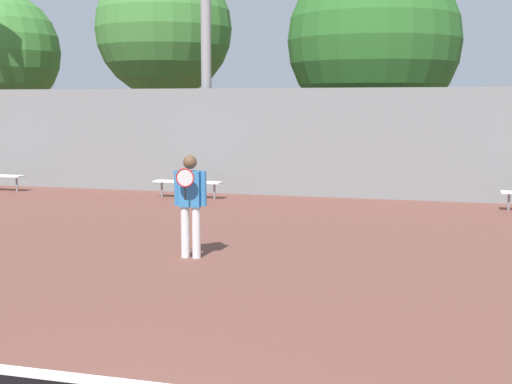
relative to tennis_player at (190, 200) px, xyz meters
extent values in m
cube|color=white|center=(1.60, -7.30, -0.06)|extent=(11.61, 0.04, 0.05)
cylinder|color=silver|center=(-0.10, 0.00, -0.55)|extent=(0.14, 0.14, 0.87)
cylinder|color=silver|center=(0.10, 0.02, -0.55)|extent=(0.14, 0.14, 0.87)
cube|color=teal|center=(0.00, 0.01, 0.18)|extent=(0.37, 0.22, 0.60)
cylinder|color=teal|center=(-0.23, -0.01, 0.19)|extent=(0.10, 0.10, 0.58)
cylinder|color=teal|center=(0.23, 0.02, 0.19)|extent=(0.10, 0.10, 0.58)
sphere|color=brown|center=(0.00, 0.01, 0.63)|extent=(0.23, 0.23, 0.23)
cylinder|color=black|center=(0.02, -0.27, 0.14)|extent=(0.03, 0.03, 0.22)
torus|color=red|center=(0.02, -0.27, 0.40)|extent=(0.31, 0.05, 0.31)
cylinder|color=silver|center=(0.02, -0.27, 0.40)|extent=(0.27, 0.02, 0.27)
cylinder|color=gray|center=(5.50, 6.99, -0.78)|extent=(0.06, 0.06, 0.43)
cylinder|color=gray|center=(-8.12, 6.99, -0.78)|extent=(0.06, 0.06, 0.43)
cube|color=white|center=(-2.77, 6.99, -0.54)|extent=(1.92, 0.40, 0.04)
cylinder|color=gray|center=(-3.53, 6.99, -0.78)|extent=(0.06, 0.06, 0.43)
cylinder|color=gray|center=(-2.00, 6.99, -0.78)|extent=(0.06, 0.06, 0.43)
cylinder|color=#939399|center=(-2.81, 8.68, 3.14)|extent=(0.30, 0.30, 8.25)
cube|color=gray|center=(1.60, 8.26, 0.51)|extent=(27.34, 0.06, 2.99)
cylinder|color=brown|center=(1.44, 13.50, 0.17)|extent=(0.39, 0.39, 2.32)
sphere|color=#2D6B28|center=(1.44, 13.50, 3.65)|extent=(5.81, 5.81, 5.81)
cylinder|color=brown|center=(-6.30, 13.80, 0.65)|extent=(0.32, 0.32, 3.27)
sphere|color=#428438|center=(-6.30, 13.80, 4.29)|extent=(5.01, 5.01, 5.01)
cylinder|color=brown|center=(-12.83, 12.95, 0.30)|extent=(0.42, 0.42, 2.59)
camera|label=1|loc=(4.27, -11.03, 1.62)|focal=50.00mm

